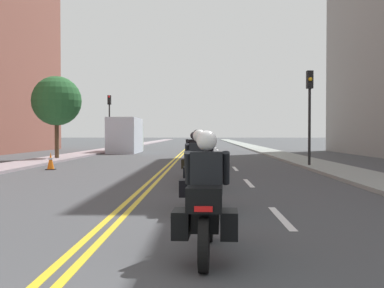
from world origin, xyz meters
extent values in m
plane|color=#434649|center=(0.00, 48.00, 0.00)|extent=(264.00, 264.00, 0.00)
cube|color=gray|center=(-7.11, 48.00, 0.06)|extent=(2.12, 144.00, 0.12)
cube|color=gray|center=(7.11, 48.00, 0.06)|extent=(2.12, 144.00, 0.12)
cube|color=yellow|center=(-0.12, 48.00, 0.00)|extent=(0.12, 132.00, 0.01)
cube|color=yellow|center=(0.12, 48.00, 0.00)|extent=(0.12, 132.00, 0.01)
cube|color=silver|center=(3.02, 8.00, 0.00)|extent=(0.14, 2.40, 0.01)
cube|color=silver|center=(3.02, 14.00, 0.00)|extent=(0.14, 2.40, 0.01)
cube|color=silver|center=(3.02, 20.00, 0.00)|extent=(0.14, 2.40, 0.01)
cube|color=silver|center=(3.02, 26.00, 0.00)|extent=(0.14, 2.40, 0.01)
cube|color=silver|center=(3.02, 32.00, 0.00)|extent=(0.14, 2.40, 0.01)
cube|color=silver|center=(3.02, 38.00, 0.00)|extent=(0.14, 2.40, 0.01)
cube|color=silver|center=(3.02, 44.00, 0.00)|extent=(0.14, 2.40, 0.01)
cube|color=silver|center=(3.02, 50.00, 0.00)|extent=(0.14, 2.40, 0.01)
cube|color=silver|center=(3.02, 56.00, 0.00)|extent=(0.14, 2.40, 0.01)
cylinder|color=black|center=(1.67, 6.09, 0.30)|extent=(0.14, 0.61, 0.61)
cylinder|color=black|center=(1.60, 4.60, 0.30)|extent=(0.14, 0.61, 0.61)
cube|color=silver|center=(1.67, 6.09, 0.63)|extent=(0.16, 0.33, 0.04)
cube|color=black|center=(1.64, 5.35, 0.58)|extent=(0.38, 1.15, 0.40)
cube|color=black|center=(1.60, 4.67, 0.80)|extent=(0.42, 0.38, 0.28)
cube|color=red|center=(1.59, 4.48, 0.72)|extent=(0.20, 0.04, 0.06)
cube|color=black|center=(1.33, 4.91, 0.48)|extent=(0.22, 0.45, 0.32)
cube|color=black|center=(1.89, 4.88, 0.48)|extent=(0.22, 0.45, 0.32)
cube|color=#B2C1CC|center=(1.66, 5.82, 0.96)|extent=(0.37, 0.14, 0.36)
cube|color=black|center=(1.63, 5.30, 1.05)|extent=(0.41, 0.28, 0.53)
cylinder|color=black|center=(1.40, 5.46, 1.10)|extent=(0.11, 0.29, 0.45)
cylinder|color=black|center=(1.88, 5.43, 1.10)|extent=(0.11, 0.29, 0.45)
sphere|color=white|center=(1.64, 5.33, 1.45)|extent=(0.26, 0.26, 0.26)
cylinder|color=black|center=(1.52, 9.62, 0.32)|extent=(0.11, 0.64, 0.64)
cylinder|color=black|center=(1.52, 8.08, 0.32)|extent=(0.11, 0.64, 0.64)
cube|color=silver|center=(1.52, 9.62, 0.66)|extent=(0.14, 0.32, 0.04)
cube|color=black|center=(1.52, 8.85, 0.60)|extent=(0.32, 1.17, 0.40)
cube|color=black|center=(1.52, 8.16, 0.82)|extent=(0.40, 0.36, 0.28)
cube|color=red|center=(1.52, 7.97, 0.74)|extent=(0.20, 0.03, 0.06)
cube|color=black|center=(1.24, 8.39, 0.50)|extent=(0.20, 0.44, 0.32)
cube|color=black|center=(1.80, 8.39, 0.50)|extent=(0.20, 0.44, 0.32)
cube|color=#B2C1CC|center=(1.52, 9.34, 0.98)|extent=(0.36, 0.12, 0.36)
cube|color=black|center=(1.52, 8.80, 1.08)|extent=(0.40, 0.26, 0.55)
cylinder|color=black|center=(1.28, 8.95, 1.13)|extent=(0.10, 0.28, 0.45)
cylinder|color=black|center=(1.76, 8.95, 1.13)|extent=(0.10, 0.28, 0.45)
sphere|color=white|center=(1.52, 8.83, 1.49)|extent=(0.26, 0.26, 0.26)
cylinder|color=black|center=(1.43, 13.19, 0.31)|extent=(0.14, 0.61, 0.61)
cylinder|color=black|center=(1.45, 11.72, 0.31)|extent=(0.14, 0.61, 0.61)
cube|color=silver|center=(1.43, 13.19, 0.63)|extent=(0.14, 0.32, 0.04)
cube|color=black|center=(1.44, 12.45, 0.59)|extent=(0.33, 1.12, 0.40)
cube|color=black|center=(1.45, 11.79, 0.81)|extent=(0.40, 0.37, 0.28)
cube|color=red|center=(1.45, 11.60, 0.73)|extent=(0.20, 0.03, 0.06)
cube|color=black|center=(1.17, 12.01, 0.49)|extent=(0.21, 0.44, 0.32)
cube|color=black|center=(1.73, 12.01, 0.49)|extent=(0.21, 0.44, 0.32)
cube|color=#B2C1CC|center=(1.44, 12.92, 0.97)|extent=(0.36, 0.13, 0.36)
cube|color=black|center=(1.44, 12.40, 1.08)|extent=(0.40, 0.27, 0.60)
cylinder|color=black|center=(1.20, 12.55, 1.13)|extent=(0.10, 0.28, 0.45)
cylinder|color=black|center=(1.68, 12.55, 1.13)|extent=(0.10, 0.28, 0.45)
sphere|color=black|center=(1.44, 12.43, 1.52)|extent=(0.26, 0.26, 0.26)
cylinder|color=black|center=(1.33, 16.61, 0.34)|extent=(0.15, 0.68, 0.67)
cylinder|color=black|center=(1.24, 15.02, 0.34)|extent=(0.15, 0.68, 0.67)
cube|color=silver|center=(1.33, 16.61, 0.69)|extent=(0.16, 0.33, 0.04)
cube|color=black|center=(1.29, 15.82, 0.62)|extent=(0.39, 1.23, 0.40)
cube|color=black|center=(1.25, 15.10, 0.84)|extent=(0.42, 0.38, 0.28)
cube|color=red|center=(1.23, 14.91, 0.76)|extent=(0.20, 0.04, 0.06)
cube|color=black|center=(0.98, 15.36, 0.52)|extent=(0.22, 0.45, 0.32)
cube|color=black|center=(1.54, 15.32, 0.52)|extent=(0.22, 0.45, 0.32)
cube|color=#B2C1CC|center=(1.32, 16.33, 1.00)|extent=(0.37, 0.14, 0.36)
cube|color=black|center=(1.28, 15.77, 1.08)|extent=(0.41, 0.28, 0.52)
cylinder|color=black|center=(1.05, 15.93, 1.13)|extent=(0.12, 0.29, 0.45)
cylinder|color=black|center=(1.53, 15.90, 1.13)|extent=(0.12, 0.29, 0.45)
sphere|color=black|center=(1.29, 15.80, 1.47)|extent=(0.26, 0.26, 0.26)
cylinder|color=black|center=(1.73, 20.41, 0.33)|extent=(0.13, 0.66, 0.65)
cylinder|color=black|center=(1.80, 18.87, 0.33)|extent=(0.13, 0.66, 0.65)
cube|color=silver|center=(1.73, 20.41, 0.67)|extent=(0.15, 0.33, 0.04)
cube|color=black|center=(1.76, 19.64, 0.61)|extent=(0.37, 1.19, 0.40)
cube|color=black|center=(1.79, 18.94, 0.83)|extent=(0.42, 0.38, 0.28)
cube|color=red|center=(1.80, 18.75, 0.75)|extent=(0.20, 0.04, 0.06)
cube|color=black|center=(1.50, 19.16, 0.51)|extent=(0.22, 0.45, 0.32)
cube|color=black|center=(2.06, 19.19, 0.51)|extent=(0.22, 0.45, 0.32)
cube|color=#B2C1CC|center=(1.74, 20.13, 0.99)|extent=(0.36, 0.14, 0.36)
cube|color=black|center=(1.76, 19.59, 1.06)|extent=(0.41, 0.28, 0.50)
cylinder|color=black|center=(1.52, 19.73, 1.11)|extent=(0.11, 0.28, 0.45)
cylinder|color=black|center=(2.00, 19.75, 1.11)|extent=(0.11, 0.28, 0.45)
sphere|color=white|center=(1.76, 19.62, 1.45)|extent=(0.26, 0.26, 0.26)
cylinder|color=black|center=(1.47, 23.89, 0.33)|extent=(0.16, 0.67, 0.67)
cylinder|color=black|center=(1.54, 22.37, 0.33)|extent=(0.16, 0.67, 0.67)
cube|color=silver|center=(1.47, 23.89, 0.69)|extent=(0.15, 0.33, 0.04)
cube|color=black|center=(1.50, 23.13, 0.61)|extent=(0.37, 1.18, 0.40)
cube|color=black|center=(1.54, 22.44, 0.83)|extent=(0.42, 0.38, 0.28)
cube|color=red|center=(1.54, 22.25, 0.75)|extent=(0.20, 0.04, 0.06)
cube|color=black|center=(1.25, 22.66, 0.51)|extent=(0.22, 0.45, 0.32)
cube|color=black|center=(1.80, 22.68, 0.51)|extent=(0.22, 0.45, 0.32)
cube|color=#B2C1CC|center=(1.48, 23.62, 0.99)|extent=(0.37, 0.14, 0.36)
cube|color=black|center=(1.51, 23.08, 1.09)|extent=(0.41, 0.28, 0.54)
cylinder|color=black|center=(1.26, 23.22, 1.14)|extent=(0.11, 0.28, 0.45)
cylinder|color=black|center=(1.74, 23.24, 1.14)|extent=(0.11, 0.28, 0.45)
sphere|color=white|center=(1.51, 23.11, 1.50)|extent=(0.26, 0.26, 0.26)
cylinder|color=black|center=(1.33, 27.18, 0.30)|extent=(0.13, 0.61, 0.61)
cylinder|color=black|center=(1.28, 25.54, 0.30)|extent=(0.13, 0.61, 0.61)
cube|color=silver|center=(1.33, 27.18, 0.63)|extent=(0.15, 0.32, 0.04)
cube|color=black|center=(1.30, 26.36, 0.58)|extent=(0.36, 1.26, 0.40)
cube|color=black|center=(1.28, 25.62, 0.80)|extent=(0.41, 0.37, 0.28)
cube|color=red|center=(1.28, 25.43, 0.72)|extent=(0.20, 0.04, 0.06)
cube|color=black|center=(1.01, 25.87, 0.48)|extent=(0.21, 0.45, 0.32)
cube|color=black|center=(1.57, 25.86, 0.48)|extent=(0.21, 0.45, 0.32)
cube|color=#B2C1CC|center=(1.32, 26.89, 0.96)|extent=(0.36, 0.13, 0.36)
cube|color=black|center=(1.30, 26.31, 1.07)|extent=(0.41, 0.27, 0.58)
cylinder|color=black|center=(1.07, 26.47, 1.12)|extent=(0.11, 0.28, 0.45)
cylinder|color=black|center=(1.54, 26.45, 1.12)|extent=(0.11, 0.28, 0.45)
sphere|color=black|center=(1.30, 26.34, 1.50)|extent=(0.26, 0.26, 0.26)
cube|color=black|center=(-4.89, 19.23, 0.01)|extent=(0.37, 0.37, 0.03)
cone|color=orange|center=(-4.89, 19.23, 0.39)|extent=(0.30, 0.30, 0.72)
cylinder|color=white|center=(-4.89, 19.23, 0.47)|extent=(0.20, 0.20, 0.08)
cylinder|color=black|center=(6.45, 20.81, 1.82)|extent=(0.12, 0.12, 3.64)
cube|color=black|center=(6.45, 20.81, 3.99)|extent=(0.28, 0.28, 0.80)
sphere|color=yellow|center=(6.45, 20.66, 3.99)|extent=(0.18, 0.18, 0.18)
cylinder|color=black|center=(-6.45, 39.69, 2.05)|extent=(0.12, 0.12, 4.10)
cube|color=black|center=(-6.45, 39.69, 4.45)|extent=(0.28, 0.28, 0.80)
sphere|color=red|center=(-6.45, 39.54, 4.73)|extent=(0.18, 0.18, 0.18)
cylinder|color=#4F3A25|center=(-6.95, 26.64, 1.23)|extent=(0.24, 0.24, 2.45)
sphere|color=#286030|center=(-6.95, 26.64, 3.46)|extent=(2.88, 2.88, 2.88)
cube|color=silver|center=(-4.65, 40.00, 1.10)|extent=(2.00, 1.80, 2.20)
cube|color=silver|center=(-4.65, 37.00, 1.40)|extent=(2.20, 5.20, 2.80)
cylinder|color=black|center=(-4.65, 39.60, 0.45)|extent=(2.00, 0.90, 0.90)
cylinder|color=black|center=(-4.65, 35.40, 0.45)|extent=(2.00, 0.90, 0.90)
camera|label=1|loc=(1.58, -0.56, 1.54)|focal=43.81mm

